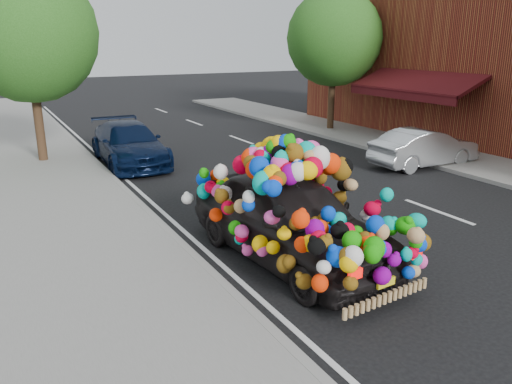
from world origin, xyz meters
TOP-DOWN VIEW (x-y plane):
  - ground at (0.00, 0.00)m, footprint 100.00×100.00m
  - sidewalk at (-4.30, 0.00)m, footprint 4.00×60.00m
  - kerb at (-2.35, 0.00)m, footprint 0.15×60.00m
  - footpath_far at (8.20, 3.00)m, footprint 3.00×40.00m
  - lane_markings at (3.60, 0.00)m, footprint 6.00×50.00m
  - tree_near_sidewalk at (-3.80, 9.50)m, footprint 4.20×4.20m
  - tree_far_b at (8.00, 10.00)m, footprint 4.00×4.00m
  - plush_art_car at (-0.80, -0.51)m, footprint 2.57×4.88m
  - navy_sedan at (-1.36, 8.11)m, footprint 1.92×4.50m
  - silver_hatchback at (6.62, 3.34)m, footprint 3.61×1.33m

SIDE VIEW (x-z plane):
  - ground at x=0.00m, z-range 0.00..0.00m
  - lane_markings at x=3.60m, z-range 0.00..0.01m
  - sidewalk at x=-4.30m, z-range 0.00..0.12m
  - footpath_far at x=8.20m, z-range 0.00..0.12m
  - kerb at x=-2.35m, z-range 0.00..0.13m
  - silver_hatchback at x=6.62m, z-range 0.00..1.18m
  - navy_sedan at x=-1.36m, z-range 0.00..1.29m
  - plush_art_car at x=-0.80m, z-range 0.03..2.22m
  - tree_far_b at x=8.00m, z-range 0.94..6.84m
  - tree_near_sidewalk at x=-3.80m, z-range 0.96..7.09m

